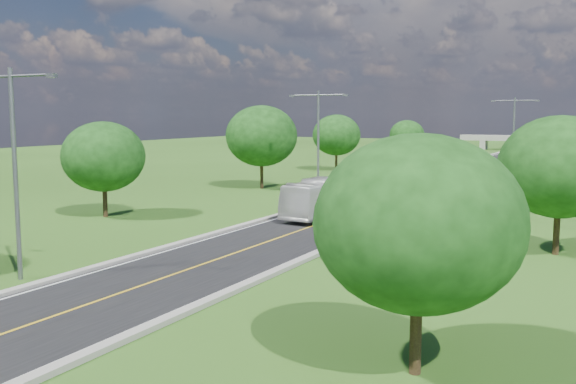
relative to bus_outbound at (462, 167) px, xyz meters
name	(u,v)px	position (x,y,z in m)	size (l,w,h in m)	color
ground	(427,187)	(-1.44, -9.78, -1.51)	(260.00, 260.00, 0.00)	#284B15
road	(441,181)	(-1.44, -3.78, -1.48)	(8.00, 150.00, 0.06)	black
curb_left	(406,179)	(-5.69, -3.78, -1.40)	(0.50, 150.00, 0.22)	gray
curb_right	(478,183)	(2.81, -3.78, -1.40)	(0.50, 150.00, 0.22)	gray
speed_limit_sign	(413,198)	(3.76, -31.79, 0.09)	(0.55, 0.09, 2.40)	slate
overpass	(531,139)	(-1.44, 70.22, 0.90)	(30.00, 3.00, 3.20)	gray
streetlight_near_left	(14,155)	(-7.44, -57.78, 4.44)	(5.90, 0.25, 10.00)	slate
streetlight_mid_left	(318,135)	(-7.44, -24.78, 4.44)	(5.90, 0.25, 10.00)	slate
streetlight_far_right	(514,129)	(4.56, 8.22, 4.44)	(5.90, 0.25, 10.00)	slate
tree_lb	(104,157)	(-17.44, -41.78, 3.14)	(6.30, 6.30, 7.33)	black
tree_lc	(262,136)	(-16.44, -19.78, 4.07)	(7.56, 7.56, 8.79)	black
tree_ld	(337,135)	(-18.44, 4.22, 3.45)	(6.72, 6.72, 7.82)	black
tree_le	(407,135)	(-15.94, 28.22, 2.83)	(5.88, 5.88, 6.84)	black
tree_ra	(418,223)	(12.56, -59.78, 3.14)	(6.30, 6.30, 7.33)	black
tree_rb	(560,167)	(14.56, -39.78, 3.45)	(6.72, 6.72, 7.82)	black
tree_rc	(573,155)	(13.56, -17.78, 2.83)	(5.88, 5.88, 6.84)	black
bus_outbound	(462,167)	(0.00, 0.00, 0.00)	(2.43, 10.39, 2.89)	beige
bus_inbound	(330,196)	(-2.24, -33.48, 0.06)	(2.52, 10.79, 3.01)	silver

